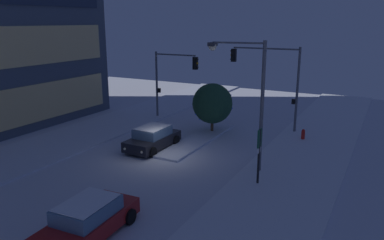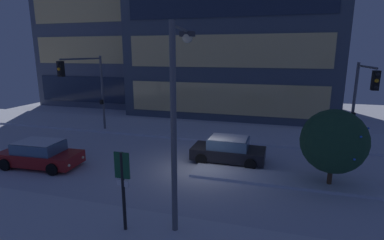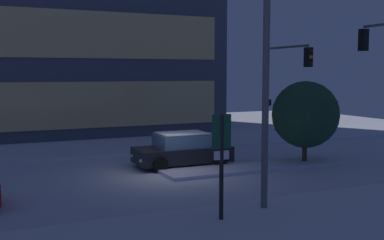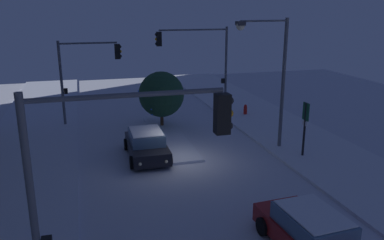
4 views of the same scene
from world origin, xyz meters
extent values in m
plane|color=silver|center=(0.00, 0.00, 0.00)|extent=(52.00, 52.00, 0.00)
cube|color=silver|center=(0.00, 7.71, 0.07)|extent=(52.00, 5.20, 0.14)
cube|color=silver|center=(4.12, -0.34, 0.07)|extent=(9.00, 1.80, 0.14)
cube|color=#E5C67F|center=(-1.07, 11.73, 2.15)|extent=(18.14, 0.10, 2.86)
cube|color=#E5C67F|center=(-1.07, 11.73, 6.44)|extent=(18.14, 0.10, 2.86)
cube|color=#232D42|center=(-1.07, 11.73, 10.73)|extent=(18.14, 0.10, 2.86)
cube|color=#4C5466|center=(-16.50, 18.41, 10.98)|extent=(15.49, 8.32, 21.96)
cube|color=#232D42|center=(-16.50, 14.21, 2.20)|extent=(13.94, 0.10, 2.93)
cube|color=#E5C67F|center=(-16.50, 14.21, 6.59)|extent=(13.94, 0.10, 2.93)
cube|color=#E5C67F|center=(-16.50, 14.21, 10.98)|extent=(13.94, 0.10, 2.93)
cube|color=maroon|center=(-8.87, -2.16, 0.53)|extent=(4.60, 2.13, 0.66)
cube|color=slate|center=(-8.87, -2.16, 1.14)|extent=(2.52, 1.82, 0.60)
cube|color=white|center=(-8.87, -2.16, 1.47)|extent=(2.34, 1.70, 0.04)
sphere|color=#F9E5B2|center=(-6.64, -1.39, 0.50)|extent=(0.16, 0.16, 0.16)
sphere|color=#F9E5B2|center=(-6.56, -2.66, 0.50)|extent=(0.16, 0.16, 0.16)
cylinder|color=black|center=(-7.44, -1.14, 0.33)|extent=(0.67, 0.26, 0.66)
cylinder|color=black|center=(-7.33, -3.01, 0.33)|extent=(0.67, 0.26, 0.66)
cylinder|color=black|center=(-10.41, -1.31, 0.33)|extent=(0.67, 0.26, 0.66)
cylinder|color=black|center=(-10.30, -3.18, 0.33)|extent=(0.67, 0.26, 0.66)
cube|color=black|center=(1.17, 1.54, 0.53)|extent=(4.24, 1.95, 0.66)
cube|color=slate|center=(1.17, 1.54, 1.14)|extent=(2.30, 1.73, 0.60)
cube|color=white|center=(1.17, 1.54, 1.47)|extent=(2.13, 1.62, 0.04)
sphere|color=#F9E5B2|center=(-0.96, 0.92, 0.50)|extent=(0.16, 0.16, 0.16)
sphere|color=#F9E5B2|center=(-0.95, 2.21, 0.50)|extent=(0.16, 0.16, 0.16)
cylinder|color=black|center=(-0.23, 0.61, 0.33)|extent=(0.66, 0.23, 0.66)
cylinder|color=black|center=(-0.21, 2.51, 0.33)|extent=(0.66, 0.23, 0.66)
cylinder|color=black|center=(2.55, 0.57, 0.33)|extent=(0.66, 0.23, 0.66)
cylinder|color=black|center=(2.57, 2.47, 0.33)|extent=(0.66, 0.23, 0.66)
cylinder|color=#565960|center=(8.46, 5.91, 2.85)|extent=(0.18, 0.18, 5.71)
cylinder|color=#565960|center=(8.46, 4.04, 5.51)|extent=(0.12, 3.75, 0.12)
cube|color=black|center=(8.46, 2.17, 4.91)|extent=(0.32, 0.36, 1.00)
sphere|color=black|center=(8.46, 1.98, 5.23)|extent=(0.20, 0.20, 0.20)
sphere|color=orange|center=(8.46, 1.98, 4.91)|extent=(0.20, 0.20, 0.20)
sphere|color=black|center=(8.46, 1.98, 4.59)|extent=(0.20, 0.20, 0.20)
cube|color=black|center=(8.46, 5.69, 2.40)|extent=(0.20, 0.24, 0.36)
cylinder|color=#565960|center=(-9.88, 5.91, 3.03)|extent=(0.18, 0.18, 6.06)
cylinder|color=#565960|center=(-9.88, 3.64, 5.86)|extent=(0.12, 4.54, 0.12)
cube|color=black|center=(-9.88, 1.37, 5.26)|extent=(0.32, 0.36, 1.00)
sphere|color=black|center=(-9.88, 1.18, 5.58)|extent=(0.20, 0.20, 0.20)
sphere|color=orange|center=(-9.88, 1.18, 5.26)|extent=(0.20, 0.20, 0.20)
sphere|color=black|center=(-9.88, 1.18, 4.94)|extent=(0.20, 0.20, 0.20)
cube|color=black|center=(-9.88, 5.69, 2.40)|extent=(0.20, 0.24, 0.36)
cylinder|color=#565960|center=(0.53, -5.99, 3.62)|extent=(0.20, 0.20, 7.25)
cylinder|color=#565960|center=(0.34, -4.60, 7.10)|extent=(0.48, 2.80, 0.10)
cube|color=#333338|center=(0.15, -3.20, 7.00)|extent=(0.56, 0.36, 0.20)
sphere|color=#F9E5B2|center=(0.15, -3.20, 6.87)|extent=(0.44, 0.44, 0.44)
cylinder|color=black|center=(-1.17, -6.48, 1.51)|extent=(0.12, 0.12, 3.02)
cube|color=#144C2D|center=(-1.17, -6.48, 2.55)|extent=(0.55, 0.06, 0.93)
cube|color=white|center=(-1.17, -6.48, 1.91)|extent=(0.44, 0.05, 0.24)
cylinder|color=#473323|center=(6.38, -0.36, 0.49)|extent=(0.22, 0.22, 0.98)
sphere|color=#1E4228|center=(6.38, -0.36, 2.26)|extent=(3.00, 3.00, 3.00)
sphere|color=blue|center=(7.00, -1.70, 1.91)|extent=(0.10, 0.10, 0.10)
sphere|color=blue|center=(5.80, 0.39, 1.07)|extent=(0.10, 0.10, 0.10)
sphere|color=blue|center=(7.19, -1.49, 2.86)|extent=(0.10, 0.10, 0.10)
sphere|color=blue|center=(5.36, 0.51, 1.54)|extent=(0.10, 0.10, 0.10)
sphere|color=blue|center=(7.26, 0.45, 3.19)|extent=(0.10, 0.10, 0.10)
sphere|color=blue|center=(6.82, 1.08, 2.46)|extent=(0.10, 0.10, 0.10)
sphere|color=blue|center=(6.72, 0.90, 1.49)|extent=(0.10, 0.10, 0.10)
sphere|color=blue|center=(7.69, -0.51, 3.01)|extent=(0.10, 0.10, 0.10)
camera|label=1|loc=(-18.65, -11.96, 8.22)|focal=35.39mm
camera|label=2|loc=(3.73, -14.78, 6.27)|focal=27.52mm
camera|label=3|loc=(-7.27, -17.82, 4.13)|focal=45.13mm
camera|label=4|loc=(-18.61, 4.61, 7.76)|focal=36.90mm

